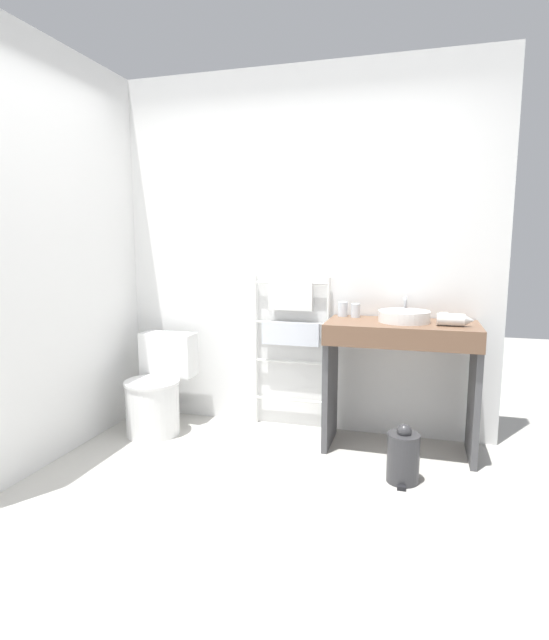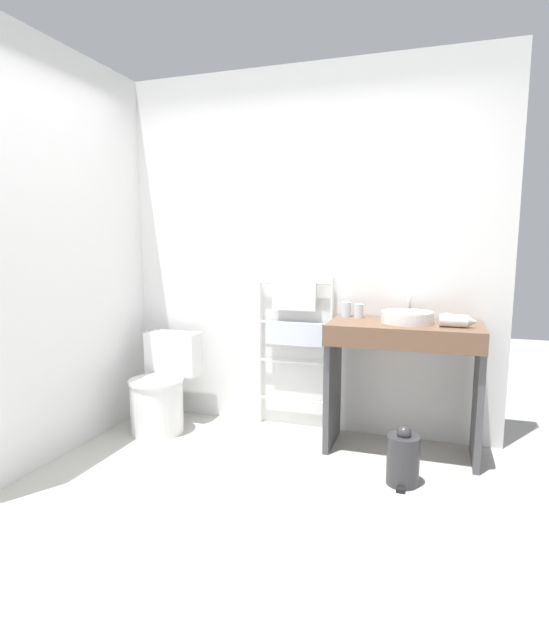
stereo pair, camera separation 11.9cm
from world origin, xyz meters
TOP-DOWN VIEW (x-y plane):
  - ground_plane at (0.00, 0.00)m, footprint 12.00×12.00m
  - wall_back at (0.00, 1.59)m, footprint 2.94×0.12m
  - wall_side at (-1.41, 0.76)m, footprint 0.12×2.26m
  - toilet at (-0.97, 1.14)m, footprint 0.42×0.56m
  - towel_radiator at (-0.02, 1.48)m, footprint 0.59×0.06m
  - vanity_counter at (0.80, 1.25)m, footprint 0.98×0.50m
  - sink_basin at (0.81, 1.28)m, footprint 0.34×0.34m
  - faucet at (0.81, 1.47)m, footprint 0.02×0.10m
  - cup_near_wall at (0.37, 1.44)m, footprint 0.07×0.07m
  - cup_near_edge at (0.47, 1.42)m, footprint 0.06×0.06m
  - hair_dryer at (1.11, 1.21)m, footprint 0.23×0.19m
  - trash_bin at (0.85, 0.79)m, footprint 0.19×0.22m

SIDE VIEW (x-z plane):
  - ground_plane at x=0.00m, z-range 0.00..0.00m
  - trash_bin at x=0.85m, z-range -0.02..0.33m
  - toilet at x=-0.97m, z-range -0.06..0.67m
  - vanity_counter at x=0.80m, z-range 0.16..1.04m
  - towel_radiator at x=-0.02m, z-range 0.21..1.37m
  - hair_dryer at x=1.11m, z-range 0.89..0.97m
  - sink_basin at x=0.81m, z-range 0.89..0.96m
  - cup_near_edge at x=0.47m, z-range 0.89..0.98m
  - cup_near_wall at x=0.37m, z-range 0.89..0.99m
  - faucet at x=0.81m, z-range 0.91..1.06m
  - wall_back at x=0.00m, z-range 0.00..2.66m
  - wall_side at x=-1.41m, z-range 0.00..2.66m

